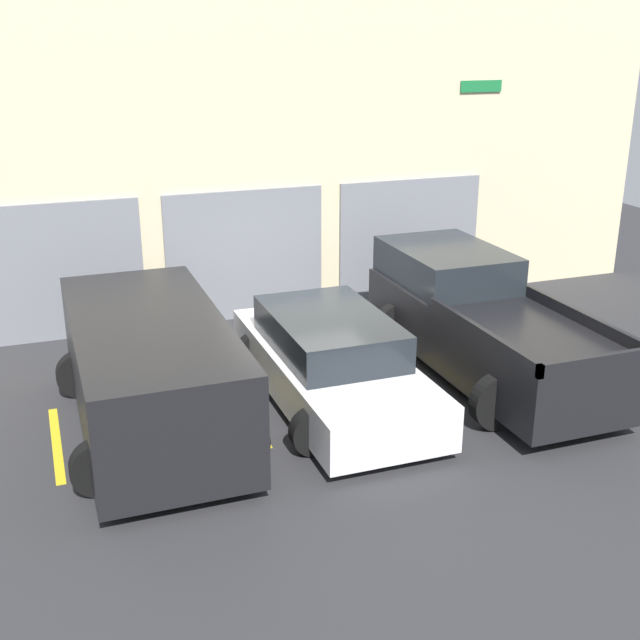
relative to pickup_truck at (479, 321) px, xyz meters
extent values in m
plane|color=#2D2D30|center=(-2.62, 0.80, -0.83)|extent=(28.00, 28.00, 0.00)
cube|color=beige|center=(-2.62, 4.10, 2.12)|extent=(16.87, 0.60, 5.90)
cube|color=slate|center=(-6.22, 3.76, 0.39)|extent=(3.01, 0.08, 2.45)
cube|color=slate|center=(-2.82, 3.76, 0.39)|extent=(3.01, 0.08, 2.45)
cube|color=slate|center=(0.59, 3.76, 0.39)|extent=(3.01, 0.08, 2.45)
cube|color=#197238|center=(2.02, 3.77, 3.34)|extent=(0.90, 0.03, 0.22)
cube|color=black|center=(0.00, -0.27, -0.14)|extent=(1.81, 5.21, 0.94)
cube|color=#1E2328|center=(0.00, 1.16, 0.63)|extent=(1.66, 2.34, 0.60)
cube|color=black|center=(-0.86, -1.44, 0.42)|extent=(0.08, 2.86, 0.18)
cube|color=black|center=(0.86, -1.44, 0.42)|extent=(0.08, 2.86, 0.18)
cube|color=black|center=(0.00, -2.83, 0.42)|extent=(1.81, 0.08, 0.18)
cylinder|color=black|center=(-0.79, 1.35, -0.43)|extent=(0.81, 0.22, 0.81)
cylinder|color=black|center=(0.79, 1.35, -0.43)|extent=(0.81, 0.22, 0.81)
cylinder|color=black|center=(-0.79, -1.88, -0.43)|extent=(0.81, 0.22, 0.81)
cylinder|color=black|center=(0.79, -1.88, -0.43)|extent=(0.81, 0.22, 0.81)
cube|color=white|center=(-2.62, -0.27, -0.37)|extent=(1.78, 4.58, 0.63)
cube|color=#1E2328|center=(-2.62, -0.15, 0.21)|extent=(1.57, 2.52, 0.53)
cylinder|color=black|center=(-3.40, 1.15, -0.51)|extent=(0.64, 0.22, 0.64)
cylinder|color=black|center=(-1.83, 1.15, -0.51)|extent=(0.64, 0.22, 0.64)
cylinder|color=black|center=(-3.40, -1.69, -0.51)|extent=(0.64, 0.22, 0.64)
cylinder|color=black|center=(-1.83, -1.69, -0.51)|extent=(0.64, 0.22, 0.64)
cube|color=black|center=(-5.23, -0.27, 0.06)|extent=(1.94, 4.69, 1.44)
cube|color=#1E2328|center=(-5.23, 2.03, 0.54)|extent=(1.75, 0.06, 0.28)
cylinder|color=black|center=(-6.09, 1.19, -0.49)|extent=(0.69, 0.22, 0.69)
cylinder|color=black|center=(-4.37, 1.19, -0.49)|extent=(0.69, 0.22, 0.69)
cylinder|color=black|center=(-6.09, -1.72, -0.49)|extent=(0.69, 0.22, 0.69)
cylinder|color=black|center=(-4.37, -1.72, -0.49)|extent=(0.69, 0.22, 0.69)
cube|color=gold|center=(-6.54, -0.27, -0.83)|extent=(0.12, 2.20, 0.01)
cube|color=gold|center=(-3.92, -0.27, -0.83)|extent=(0.12, 2.20, 0.01)
cube|color=gold|center=(-1.31, -0.27, -0.83)|extent=(0.12, 2.20, 0.01)
cube|color=gold|center=(1.31, -0.27, -0.83)|extent=(0.12, 2.20, 0.01)
camera|label=1|loc=(-6.50, -10.38, 4.33)|focal=45.00mm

